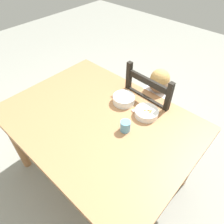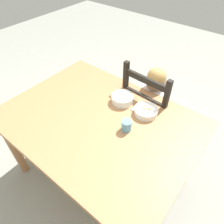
# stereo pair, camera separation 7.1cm
# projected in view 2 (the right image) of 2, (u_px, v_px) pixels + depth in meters

# --- Properties ---
(ground_plane) EXTENTS (8.00, 8.00, 0.00)m
(ground_plane) POSITION_uv_depth(u_px,v_px,m) (102.00, 173.00, 2.00)
(ground_plane) COLOR gray
(dining_table) EXTENTS (1.38, 1.02, 0.75)m
(dining_table) POSITION_uv_depth(u_px,v_px,m) (99.00, 128.00, 1.54)
(dining_table) COLOR #A77248
(dining_table) RESTS_ON ground
(dining_chair) EXTENTS (0.44, 0.44, 1.00)m
(dining_chair) POSITION_uv_depth(u_px,v_px,m) (149.00, 114.00, 1.94)
(dining_chair) COLOR black
(dining_chair) RESTS_ON ground
(child_figure) EXTENTS (0.32, 0.31, 0.94)m
(child_figure) POSITION_uv_depth(u_px,v_px,m) (151.00, 101.00, 1.82)
(child_figure) COLOR white
(child_figure) RESTS_ON ground
(bowl_of_peas) EXTENTS (0.17, 0.17, 0.06)m
(bowl_of_peas) POSITION_uv_depth(u_px,v_px,m) (122.00, 99.00, 1.59)
(bowl_of_peas) COLOR white
(bowl_of_peas) RESTS_ON dining_table
(bowl_of_carrots) EXTENTS (0.17, 0.17, 0.05)m
(bowl_of_carrots) POSITION_uv_depth(u_px,v_px,m) (146.00, 111.00, 1.50)
(bowl_of_carrots) COLOR white
(bowl_of_carrots) RESTS_ON dining_table
(spoon) EXTENTS (0.14, 0.03, 0.01)m
(spoon) POSITION_uv_depth(u_px,v_px,m) (136.00, 111.00, 1.53)
(spoon) COLOR silver
(spoon) RESTS_ON dining_table
(drinking_cup) EXTENTS (0.07, 0.07, 0.08)m
(drinking_cup) POSITION_uv_depth(u_px,v_px,m) (127.00, 125.00, 1.38)
(drinking_cup) COLOR #5AA1CC
(drinking_cup) RESTS_ON dining_table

